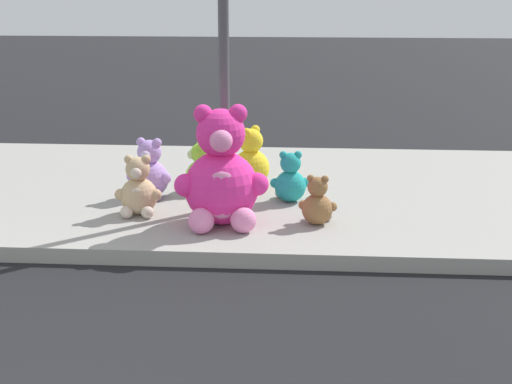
% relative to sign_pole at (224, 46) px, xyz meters
% --- Properties ---
extents(sidewalk, '(28.00, 4.40, 0.15)m').
position_rel_sign_pole_xyz_m(sidewalk, '(-1.00, 0.80, -1.77)').
color(sidewalk, '#9E9B93').
rests_on(sidewalk, ground_plane).
extents(sign_pole, '(0.56, 0.11, 3.20)m').
position_rel_sign_pole_xyz_m(sign_pole, '(0.00, 0.00, 0.00)').
color(sign_pole, '#4C4C51').
rests_on(sign_pole, sidewalk).
extents(plush_pink_large, '(0.92, 0.83, 1.20)m').
position_rel_sign_pole_xyz_m(plush_pink_large, '(0.03, -0.58, -1.22)').
color(plush_pink_large, '#F22D93').
rests_on(plush_pink_large, sidewalk).
extents(plush_yellow, '(0.51, 0.50, 0.71)m').
position_rel_sign_pole_xyz_m(plush_yellow, '(0.19, 0.89, -1.41)').
color(plush_yellow, yellow).
rests_on(plush_yellow, sidewalk).
extents(plush_teal, '(0.43, 0.39, 0.56)m').
position_rel_sign_pole_xyz_m(plush_teal, '(0.68, 0.29, -1.47)').
color(plush_teal, teal).
rests_on(plush_teal, sidewalk).
extents(plush_lime, '(0.41, 0.45, 0.59)m').
position_rel_sign_pole_xyz_m(plush_lime, '(-0.36, 0.61, -1.46)').
color(plush_lime, '#8CD133').
rests_on(plush_lime, sidewalk).
extents(plush_brown, '(0.39, 0.35, 0.50)m').
position_rel_sign_pole_xyz_m(plush_brown, '(0.97, -0.50, -1.50)').
color(plush_brown, olive).
rests_on(plush_brown, sidewalk).
extents(plush_tan, '(0.48, 0.43, 0.63)m').
position_rel_sign_pole_xyz_m(plush_tan, '(-0.86, -0.32, -1.45)').
color(plush_tan, tan).
rests_on(plush_tan, sidewalk).
extents(plush_lavender, '(0.51, 0.46, 0.67)m').
position_rel_sign_pole_xyz_m(plush_lavender, '(-0.88, 0.33, -1.43)').
color(plush_lavender, '#B28CD8').
rests_on(plush_lavender, sidewalk).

